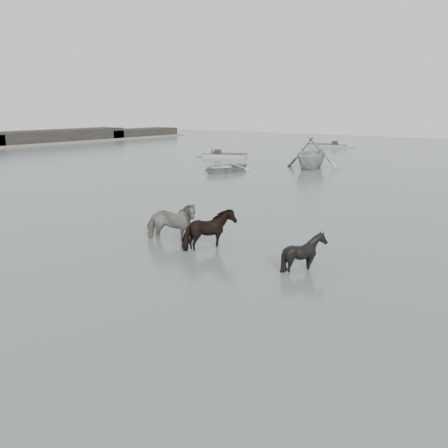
{
  "coord_description": "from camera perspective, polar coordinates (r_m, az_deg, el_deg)",
  "views": [
    {
      "loc": [
        10.06,
        -12.04,
        4.95
      ],
      "look_at": [
        0.12,
        1.25,
        1.0
      ],
      "focal_mm": 40.0,
      "sensor_mm": 36.0,
      "label": 1
    }
  ],
  "objects": [
    {
      "name": "rowboat_trail",
      "position": [
        41.03,
        10.0,
        8.15
      ],
      "size": [
        5.15,
        5.74,
        2.69
      ],
      "primitive_type": "imported",
      "rotation": [
        0.0,
        0.0,
        3.3
      ],
      "color": "#A8AAA8",
      "rests_on": "ground"
    },
    {
      "name": "pony_pinto",
      "position": [
        18.64,
        -6.11,
        0.68
      ],
      "size": [
        2.27,
        1.71,
        1.75
      ],
      "primitive_type": "imported",
      "rotation": [
        0.0,
        0.0,
        1.99
      ],
      "color": "black",
      "rests_on": "ground"
    },
    {
      "name": "skiff_far",
      "position": [
        63.09,
        11.84,
        8.95
      ],
      "size": [
        6.91,
        2.99,
        0.75
      ],
      "primitive_type": null,
      "rotation": [
        0.0,
        0.0,
        0.21
      ],
      "color": "gray",
      "rests_on": "ground"
    },
    {
      "name": "pony_dark",
      "position": [
        17.48,
        -1.62,
        -0.33
      ],
      "size": [
        1.44,
        1.66,
        1.61
      ],
      "primitive_type": "imported",
      "rotation": [
        0.0,
        0.0,
        1.62
      ],
      "color": "black",
      "rests_on": "ground"
    },
    {
      "name": "ground",
      "position": [
        16.45,
        -2.94,
        -4.14
      ],
      "size": [
        140.0,
        140.0,
        0.0
      ],
      "primitive_type": "plane",
      "color": "#4B5954",
      "rests_on": "ground"
    },
    {
      "name": "skiff_outer",
      "position": [
        49.38,
        0.09,
        8.08
      ],
      "size": [
        6.01,
        3.92,
        0.75
      ],
      "primitive_type": null,
      "rotation": [
        0.0,
        0.0,
        3.57
      ],
      "color": "#A3A29E",
      "rests_on": "ground"
    },
    {
      "name": "pony_black",
      "position": [
        15.53,
        9.18,
        -2.64
      ],
      "size": [
        1.58,
        1.49,
        1.42
      ],
      "primitive_type": "imported",
      "rotation": [
        0.0,
        0.0,
        1.89
      ],
      "color": "black",
      "rests_on": "ground"
    },
    {
      "name": "rowboat_lead",
      "position": [
        38.41,
        -0.06,
        6.67
      ],
      "size": [
        3.3,
        4.52,
        0.92
      ],
      "primitive_type": "imported",
      "rotation": [
        0.0,
        0.0,
        -0.03
      ],
      "color": "beige",
      "rests_on": "ground"
    }
  ]
}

